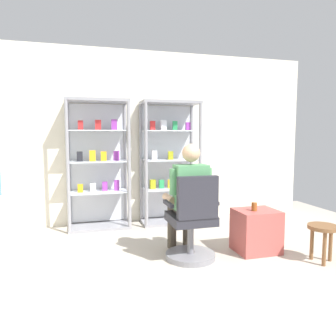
{
  "coord_description": "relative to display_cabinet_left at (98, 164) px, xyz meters",
  "views": [
    {
      "loc": [
        -0.84,
        -2.12,
        1.38
      ],
      "look_at": [
        0.18,
        1.5,
        1.0
      ],
      "focal_mm": 34.5,
      "sensor_mm": 36.0,
      "label": 1
    }
  ],
  "objects": [
    {
      "name": "seated_shopkeeper",
      "position": [
        0.91,
        -1.46,
        -0.25
      ],
      "size": [
        0.49,
        0.57,
        1.29
      ],
      "color": "#3F382D",
      "rests_on": "ground"
    },
    {
      "name": "back_wall",
      "position": [
        0.55,
        0.24,
        0.39
      ],
      "size": [
        6.0,
        0.1,
        2.7
      ],
      "primitive_type": "cube",
      "color": "silver",
      "rests_on": "ground"
    },
    {
      "name": "display_cabinet_left",
      "position": [
        0.0,
        0.0,
        0.0
      ],
      "size": [
        0.9,
        0.45,
        1.9
      ],
      "color": "gray",
      "rests_on": "ground"
    },
    {
      "name": "office_chair",
      "position": [
        0.91,
        -1.62,
        -0.57
      ],
      "size": [
        0.56,
        0.56,
        0.96
      ],
      "color": "slate",
      "rests_on": "ground"
    },
    {
      "name": "display_cabinet_right",
      "position": [
        1.1,
        0.0,
        -0.0
      ],
      "size": [
        0.9,
        0.45,
        1.9
      ],
      "color": "gray",
      "rests_on": "ground"
    },
    {
      "name": "storage_crate",
      "position": [
        1.73,
        -1.57,
        -0.71
      ],
      "size": [
        0.49,
        0.42,
        0.5
      ],
      "primitive_type": "cube",
      "color": "#B24C47",
      "rests_on": "ground"
    },
    {
      "name": "tea_glass",
      "position": [
        1.68,
        -1.6,
        -0.41
      ],
      "size": [
        0.06,
        0.06,
        0.1
      ],
      "primitive_type": "cylinder",
      "color": "brown",
      "rests_on": "storage_crate"
    },
    {
      "name": "ground_plane",
      "position": [
        0.55,
        -2.76,
        -0.96
      ],
      "size": [
        7.2,
        7.2,
        0.0
      ],
      "primitive_type": "plane",
      "color": "#B2A899"
    },
    {
      "name": "wooden_stool",
      "position": [
        2.25,
        -2.06,
        -0.63
      ],
      "size": [
        0.32,
        0.32,
        0.41
      ],
      "color": "brown",
      "rests_on": "ground"
    }
  ]
}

